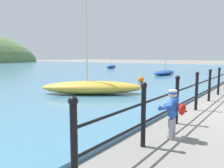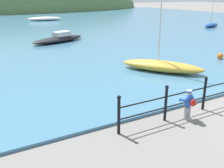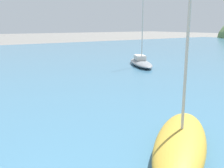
{
  "view_description": "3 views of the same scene",
  "coord_description": "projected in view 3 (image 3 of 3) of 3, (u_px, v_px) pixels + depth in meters",
  "views": [
    {
      "loc": [
        -7.29,
        -0.33,
        1.66
      ],
      "look_at": [
        -1.87,
        3.63,
        0.82
      ],
      "focal_mm": 35.0,
      "sensor_mm": 36.0,
      "label": 1
    },
    {
      "loc": [
        -9.07,
        -4.31,
        3.89
      ],
      "look_at": [
        -4.52,
        3.71,
        0.7
      ],
      "focal_mm": 42.0,
      "sensor_mm": 36.0,
      "label": 2
    },
    {
      "loc": [
        3.34,
        1.01,
        3.12
      ],
      "look_at": [
        -4.08,
        6.3,
        1.07
      ],
      "focal_mm": 42.0,
      "sensor_mm": 36.0,
      "label": 3
    }
  ],
  "objects": [
    {
      "name": "boat_white_sailboat",
      "position": [
        141.0,
        62.0,
        20.1
      ],
      "size": [
        4.93,
        3.49,
        5.81
      ],
      "color": "gray",
      "rests_on": "water"
    },
    {
      "name": "boat_green_fishing",
      "position": [
        181.0,
        142.0,
        6.27
      ],
      "size": [
        3.43,
        4.1,
        5.18
      ],
      "color": "gold",
      "rests_on": "water"
    }
  ]
}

